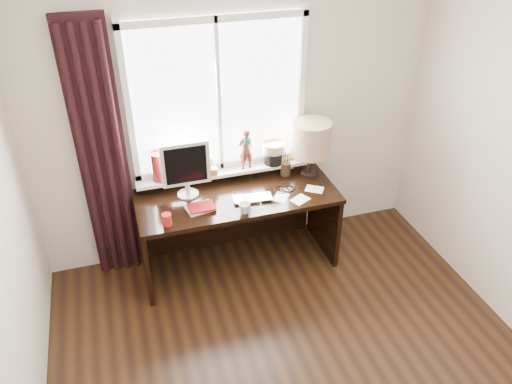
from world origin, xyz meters
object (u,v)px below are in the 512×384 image
object	(u,v)px
mug	(245,208)
table_lamp	(311,139)
laptop	(253,198)
desk	(235,212)
monitor	(186,166)
red_cup	(167,220)

from	to	relation	value
mug	table_lamp	world-z (taller)	table_lamp
laptop	desk	world-z (taller)	laptop
laptop	table_lamp	size ratio (longest dim) A/B	0.63
laptop	monitor	size ratio (longest dim) A/B	0.67
laptop	monitor	distance (m)	0.61
red_cup	table_lamp	bearing A→B (deg)	15.83
laptop	monitor	bearing A→B (deg)	161.63
monitor	red_cup	bearing A→B (deg)	-121.87
laptop	mug	xyz separation A→B (m)	(-0.12, -0.16, 0.03)
laptop	desk	bearing A→B (deg)	123.57
mug	desk	xyz separation A→B (m)	(0.01, 0.37, -0.29)
laptop	red_cup	size ratio (longest dim) A/B	3.31
laptop	red_cup	bearing A→B (deg)	-162.73
red_cup	table_lamp	distance (m)	1.42
monitor	laptop	bearing A→B (deg)	-24.58
monitor	mug	bearing A→B (deg)	-45.46
red_cup	table_lamp	size ratio (longest dim) A/B	0.19
laptop	monitor	xyz separation A→B (m)	(-0.50, 0.23, 0.27)
monitor	table_lamp	bearing A→B (deg)	0.17
desk	monitor	size ratio (longest dim) A/B	3.47
red_cup	desk	size ratio (longest dim) A/B	0.06
red_cup	laptop	bearing A→B (deg)	11.05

